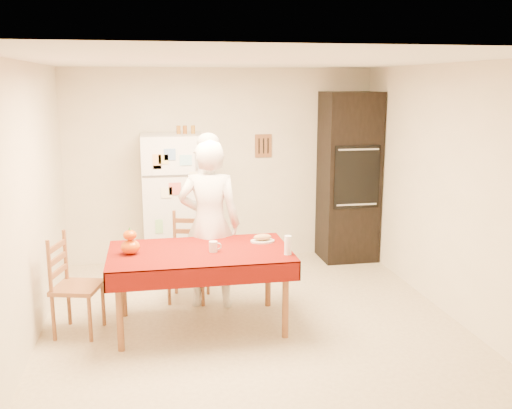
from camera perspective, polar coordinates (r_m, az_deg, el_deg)
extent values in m
plane|color=tan|center=(5.67, -0.33, -11.95)|extent=(4.50, 4.50, 0.00)
cube|color=#EEE1C8|center=(7.48, -3.44, 3.91)|extent=(4.00, 0.02, 2.50)
cube|color=#EEE1C8|center=(3.17, 7.00, -7.47)|extent=(4.00, 0.02, 2.50)
cube|color=#EEE1C8|center=(5.31, -22.08, -0.30)|extent=(0.02, 4.50, 2.50)
cube|color=#EEE1C8|center=(5.97, 18.91, 1.21)|extent=(0.02, 4.50, 2.50)
cube|color=white|center=(5.18, -0.36, 14.20)|extent=(4.00, 4.50, 0.02)
cube|color=brown|center=(7.52, 0.74, 5.90)|extent=(0.22, 0.02, 0.30)
cube|color=white|center=(7.13, -8.21, 0.14)|extent=(0.75, 0.70, 1.70)
cube|color=silver|center=(6.68, -5.96, 4.63)|extent=(0.03, 0.03, 0.25)
cube|color=silver|center=(6.82, -5.82, -1.63)|extent=(0.03, 0.03, 0.60)
cube|color=black|center=(7.57, 9.24, 2.73)|extent=(0.70, 0.60, 2.20)
cube|color=black|center=(7.28, 10.07, 2.72)|extent=(0.59, 0.02, 0.80)
cylinder|color=brown|center=(5.17, -13.49, -10.48)|extent=(0.06, 0.06, 0.71)
cylinder|color=brown|center=(5.89, -13.15, -7.60)|extent=(0.06, 0.06, 0.71)
cylinder|color=brown|center=(5.29, 2.96, -9.61)|extent=(0.06, 0.06, 0.71)
cylinder|color=brown|center=(6.00, 1.21, -6.92)|extent=(0.06, 0.06, 0.71)
cube|color=brown|center=(5.42, -5.63, -4.92)|extent=(1.60, 0.90, 0.04)
cube|color=#540D04|center=(5.41, -5.64, -4.66)|extent=(1.70, 1.00, 0.01)
cylinder|color=brown|center=(6.14, -8.69, -8.02)|extent=(0.04, 0.04, 0.43)
cylinder|color=brown|center=(6.45, -8.02, -6.99)|extent=(0.04, 0.04, 0.43)
cylinder|color=brown|center=(6.07, -5.34, -8.16)|extent=(0.04, 0.04, 0.43)
cylinder|color=brown|center=(6.38, -4.83, -7.11)|extent=(0.04, 0.04, 0.43)
cube|color=brown|center=(6.18, -6.77, -5.51)|extent=(0.51, 0.49, 0.04)
cube|color=brown|center=(6.27, -6.54, -2.86)|extent=(0.36, 0.12, 0.50)
cylinder|color=brown|center=(5.46, -16.27, -10.97)|extent=(0.04, 0.04, 0.43)
cylinder|color=brown|center=(5.58, -19.60, -10.67)|extent=(0.04, 0.04, 0.43)
cylinder|color=brown|center=(5.77, -15.03, -9.61)|extent=(0.04, 0.04, 0.43)
cylinder|color=brown|center=(5.89, -18.20, -9.37)|extent=(0.04, 0.04, 0.43)
cube|color=brown|center=(5.59, -17.43, -7.91)|extent=(0.49, 0.51, 0.04)
cube|color=brown|center=(5.58, -19.22, -5.37)|extent=(0.12, 0.36, 0.50)
imported|color=white|center=(5.89, -4.67, -1.97)|extent=(0.72, 0.55, 1.76)
cylinder|color=silver|center=(5.34, -4.30, -4.22)|extent=(0.08, 0.08, 0.10)
ellipsoid|color=#E95F05|center=(5.38, -12.45, -4.16)|extent=(0.18, 0.18, 0.13)
ellipsoid|color=#EC4B05|center=(5.35, -12.50, -3.00)|extent=(0.12, 0.12, 0.09)
cylinder|color=white|center=(5.25, 3.21, -4.08)|extent=(0.07, 0.07, 0.18)
cylinder|color=silver|center=(5.66, 0.66, -3.68)|extent=(0.24, 0.24, 0.02)
ellipsoid|color=#A78652|center=(5.65, 0.66, -3.29)|extent=(0.18, 0.10, 0.06)
cylinder|color=#925A1A|center=(7.06, -7.76, 7.42)|extent=(0.05, 0.05, 0.10)
cylinder|color=brown|center=(7.06, -7.12, 7.44)|extent=(0.05, 0.05, 0.10)
cylinder|color=#9A631C|center=(7.07, -6.32, 7.47)|extent=(0.05, 0.05, 0.10)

